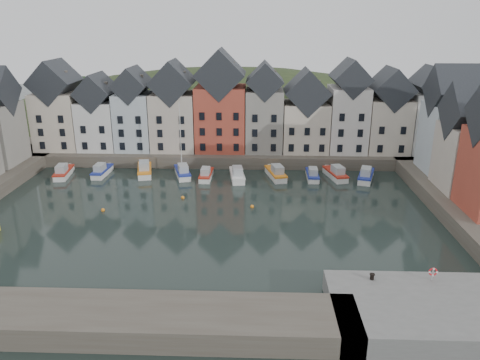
{
  "coord_description": "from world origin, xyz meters",
  "views": [
    {
      "loc": [
        6.56,
        -54.19,
        24.42
      ],
      "look_at": [
        4.31,
        6.0,
        3.63
      ],
      "focal_mm": 35.0,
      "sensor_mm": 36.0,
      "label": 1
    }
  ],
  "objects_px": {
    "boat_d": "(183,172)",
    "mooring_bollard": "(372,276)",
    "life_ring_post": "(433,272)",
    "boat_a": "(63,172)"
  },
  "relations": [
    {
      "from": "boat_d",
      "to": "mooring_bollard",
      "type": "height_order",
      "value": "boat_d"
    },
    {
      "from": "boat_d",
      "to": "mooring_bollard",
      "type": "distance_m",
      "value": 41.32
    },
    {
      "from": "mooring_bollard",
      "to": "boat_a",
      "type": "bearing_deg",
      "value": 141.33
    },
    {
      "from": "boat_d",
      "to": "boat_a",
      "type": "bearing_deg",
      "value": 165.91
    },
    {
      "from": "boat_d",
      "to": "life_ring_post",
      "type": "xyz_separation_m",
      "value": [
        28.06,
        -34.49,
        2.07
      ]
    },
    {
      "from": "boat_a",
      "to": "mooring_bollard",
      "type": "bearing_deg",
      "value": -45.59
    },
    {
      "from": "boat_d",
      "to": "life_ring_post",
      "type": "height_order",
      "value": "boat_d"
    },
    {
      "from": "boat_d",
      "to": "life_ring_post",
      "type": "relative_size",
      "value": 9.42
    },
    {
      "from": "boat_a",
      "to": "life_ring_post",
      "type": "bearing_deg",
      "value": -42.28
    },
    {
      "from": "mooring_bollard",
      "to": "life_ring_post",
      "type": "distance_m",
      "value": 5.41
    }
  ]
}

